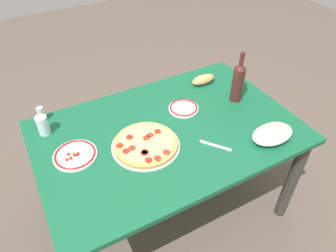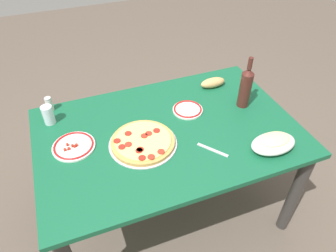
{
  "view_description": "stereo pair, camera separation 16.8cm",
  "coord_description": "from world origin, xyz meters",
  "views": [
    {
      "loc": [
        -0.61,
        -1.12,
        1.84
      ],
      "look_at": [
        0.0,
        0.0,
        0.74
      ],
      "focal_mm": 33.5,
      "sensor_mm": 36.0,
      "label": 1
    },
    {
      "loc": [
        -0.45,
        -1.19,
        1.84
      ],
      "look_at": [
        0.0,
        0.0,
        0.74
      ],
      "focal_mm": 33.5,
      "sensor_mm": 36.0,
      "label": 2
    }
  ],
  "objects": [
    {
      "name": "ground_plane",
      "position": [
        0.0,
        0.0,
        0.0
      ],
      "size": [
        8.0,
        8.0,
        0.0
      ],
      "primitive_type": "plane",
      "color": "brown",
      "rests_on": "ground"
    },
    {
      "name": "dining_table",
      "position": [
        0.0,
        0.0,
        0.6
      ],
      "size": [
        1.41,
        0.93,
        0.71
      ],
      "color": "#145938",
      "rests_on": "ground"
    },
    {
      "name": "pepperoni_pizza",
      "position": [
        -0.16,
        -0.05,
        0.72
      ],
      "size": [
        0.35,
        0.35,
        0.03
      ],
      "color": "#B7B7BC",
      "rests_on": "dining_table"
    },
    {
      "name": "baked_pasta_dish",
      "position": [
        0.45,
        -0.32,
        0.75
      ],
      "size": [
        0.24,
        0.15,
        0.08
      ],
      "color": "white",
      "rests_on": "dining_table"
    },
    {
      "name": "wine_bottle",
      "position": [
        0.5,
        0.05,
        0.83
      ],
      "size": [
        0.07,
        0.07,
        0.32
      ],
      "color": "#471E19",
      "rests_on": "dining_table"
    },
    {
      "name": "water_glass",
      "position": [
        -0.59,
        0.3,
        0.76
      ],
      "size": [
        0.06,
        0.06,
        0.11
      ],
      "primitive_type": "cylinder",
      "color": "silver",
      "rests_on": "dining_table"
    },
    {
      "name": "side_plate_near",
      "position": [
        -0.5,
        0.05,
        0.71
      ],
      "size": [
        0.22,
        0.22,
        0.02
      ],
      "color": "white",
      "rests_on": "dining_table"
    },
    {
      "name": "side_plate_far",
      "position": [
        0.17,
        0.12,
        0.71
      ],
      "size": [
        0.18,
        0.18,
        0.02
      ],
      "color": "white",
      "rests_on": "dining_table"
    },
    {
      "name": "bread_loaf",
      "position": [
        0.42,
        0.29,
        0.74
      ],
      "size": [
        0.16,
        0.07,
        0.06
      ],
      "primitive_type": "ellipsoid",
      "color": "tan",
      "rests_on": "dining_table"
    },
    {
      "name": "spice_shaker",
      "position": [
        -0.58,
        0.41,
        0.75
      ],
      "size": [
        0.04,
        0.04,
        0.09
      ],
      "color": "silver",
      "rests_on": "dining_table"
    },
    {
      "name": "fork_left",
      "position": [
        0.16,
        -0.22,
        0.71
      ],
      "size": [
        0.12,
        0.14,
        0.0
      ],
      "primitive_type": "cube",
      "rotation": [
        0.0,
        0.0,
        5.37
      ],
      "color": "#B7B7BC",
      "rests_on": "dining_table"
    }
  ]
}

